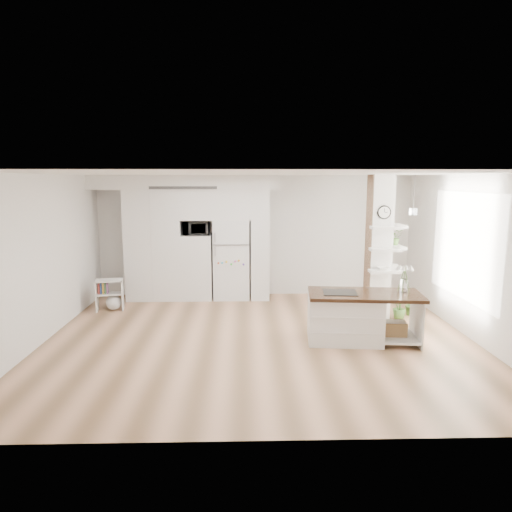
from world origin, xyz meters
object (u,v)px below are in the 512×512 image
at_px(bookshelf, 111,297).
at_px(floor_plant_a, 412,304).
at_px(kitchen_island, 352,315).
at_px(refrigerator, 231,259).

relative_size(bookshelf, floor_plant_a, 1.45).
height_order(kitchen_island, floor_plant_a, kitchen_island).
relative_size(refrigerator, floor_plant_a, 4.05).
height_order(refrigerator, floor_plant_a, refrigerator).
bearing_deg(floor_plant_a, bookshelf, 174.93).
bearing_deg(bookshelf, refrigerator, 8.99).
height_order(refrigerator, kitchen_island, refrigerator).
distance_m(refrigerator, floor_plant_a, 3.86).
distance_m(refrigerator, bookshelf, 2.65).
bearing_deg(floor_plant_a, kitchen_island, -137.43).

